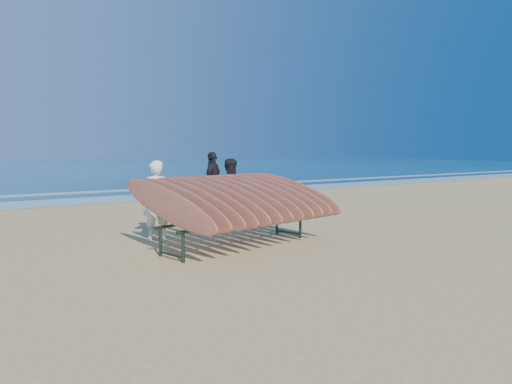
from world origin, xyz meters
TOP-DOWN VIEW (x-y plane):
  - ground at (0.00, 0.00)m, footprint 120.00×120.00m
  - foam_near at (0.00, 10.00)m, footprint 160.00×160.00m
  - foam_far at (0.00, 13.50)m, footprint 160.00×160.00m
  - surfboard_rack at (-0.80, 0.29)m, footprint 3.59×3.18m
  - person_white at (-1.76, 1.84)m, footprint 0.59×0.39m
  - person_dark_a at (0.65, 2.75)m, footprint 0.88×0.74m
  - person_dark_b at (1.57, 5.34)m, footprint 1.09×0.97m

SIDE VIEW (x-z plane):
  - ground at x=0.00m, z-range 0.00..0.00m
  - foam_far at x=0.00m, z-range 0.01..0.01m
  - foam_near at x=0.00m, z-range 0.01..0.01m
  - person_white at x=-1.76m, z-range 0.00..1.60m
  - person_dark_a at x=0.65m, z-range 0.00..1.61m
  - person_dark_b at x=1.57m, z-range 0.00..1.77m
  - surfboard_rack at x=-0.80m, z-range 0.17..1.63m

